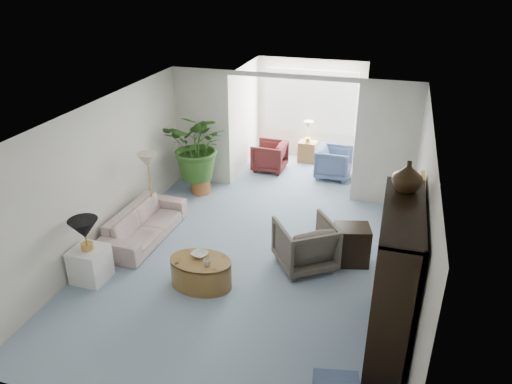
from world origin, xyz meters
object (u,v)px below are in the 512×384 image
(sofa, at_px, (144,224))
(sunroom_chair_maroon, at_px, (269,156))
(plant_pot, at_px, (201,185))
(entertainment_cabinet, at_px, (394,280))
(floor_lamp, at_px, (148,161))
(coffee_cup, at_px, (207,262))
(sunroom_chair_blue, at_px, (334,163))
(wingback_chair, at_px, (305,244))
(end_table, at_px, (90,264))
(coffee_table, at_px, (201,273))
(sunroom_table, at_px, (307,152))
(cabinet_urn, at_px, (408,176))
(framed_picture, at_px, (422,196))
(coffee_bowl, at_px, (200,254))
(table_lamp, at_px, (84,229))
(side_table_dark, at_px, (351,245))

(sofa, bearing_deg, sunroom_chair_maroon, -18.21)
(plant_pot, bearing_deg, entertainment_cabinet, -41.20)
(floor_lamp, relative_size, coffee_cup, 3.36)
(floor_lamp, distance_m, sunroom_chair_blue, 4.34)
(coffee_cup, xyz_separation_m, wingback_chair, (1.24, 1.07, -0.10))
(end_table, relative_size, floor_lamp, 1.51)
(entertainment_cabinet, height_order, plant_pot, entertainment_cabinet)
(coffee_table, relative_size, plant_pot, 2.37)
(sofa, relative_size, sunroom_chair_blue, 2.49)
(sunroom_chair_maroon, bearing_deg, sunroom_table, 136.66)
(plant_pot, bearing_deg, cabinet_urn, -36.87)
(end_table, height_order, sunroom_chair_blue, sunroom_chair_blue)
(floor_lamp, relative_size, sunroom_table, 0.71)
(framed_picture, height_order, wingback_chair, framed_picture)
(coffee_bowl, distance_m, coffee_cup, 0.28)
(sofa, bearing_deg, end_table, 173.17)
(end_table, relative_size, sunroom_chair_blue, 0.71)
(table_lamp, xyz_separation_m, entertainment_cabinet, (4.43, -0.13, 0.08))
(coffee_table, bearing_deg, coffee_bowl, 116.57)
(entertainment_cabinet, relative_size, sunroom_table, 3.83)
(entertainment_cabinet, bearing_deg, sunroom_chair_blue, 105.62)
(entertainment_cabinet, relative_size, cabinet_urn, 5.12)
(floor_lamp, relative_size, wingback_chair, 0.41)
(wingback_chair, relative_size, plant_pot, 2.18)
(sunroom_chair_blue, bearing_deg, coffee_cup, 167.78)
(sunroom_chair_blue, xyz_separation_m, sunroom_table, (-0.75, 0.75, -0.09))
(plant_pot, xyz_separation_m, sunroom_chair_maroon, (1.07, 1.60, 0.18))
(sofa, xyz_separation_m, sunroom_table, (2.05, 4.37, -0.02))
(end_table, bearing_deg, wingback_chair, 23.02)
(side_table_dark, relative_size, sunroom_chair_blue, 0.85)
(sofa, distance_m, cabinet_urn, 4.72)
(table_lamp, bearing_deg, plant_pot, 82.62)
(entertainment_cabinet, xyz_separation_m, sunroom_table, (-2.18, 5.85, -0.72))
(coffee_bowl, relative_size, cabinet_urn, 0.62)
(wingback_chair, distance_m, plant_pot, 3.35)
(entertainment_cabinet, bearing_deg, wingback_chair, 133.23)
(side_table_dark, bearing_deg, sunroom_chair_maroon, 124.08)
(side_table_dark, bearing_deg, entertainment_cabinet, -69.42)
(floor_lamp, bearing_deg, side_table_dark, -4.45)
(end_table, distance_m, coffee_table, 1.72)
(coffee_cup, height_order, sunroom_chair_blue, sunroom_chair_blue)
(floor_lamp, distance_m, coffee_cup, 2.53)
(coffee_cup, distance_m, cabinet_urn, 3.07)
(coffee_cup, bearing_deg, sunroom_chair_blue, 76.11)
(coffee_bowl, bearing_deg, wingback_chair, 31.07)
(coffee_table, relative_size, side_table_dark, 1.45)
(coffee_table, bearing_deg, wingback_chair, 34.84)
(sunroom_chair_maroon, bearing_deg, framed_picture, 38.89)
(coffee_table, xyz_separation_m, sunroom_table, (0.57, 5.38, 0.03))
(end_table, bearing_deg, coffee_bowl, 15.01)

